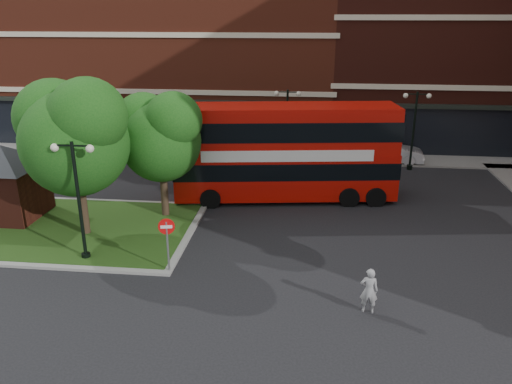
# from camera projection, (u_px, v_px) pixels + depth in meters

# --- Properties ---
(ground) EXTENTS (120.00, 120.00, 0.00)m
(ground) POSITION_uv_depth(u_px,v_px,m) (217.00, 269.00, 19.81)
(ground) COLOR black
(ground) RESTS_ON ground
(pavement_far) EXTENTS (44.00, 3.00, 0.12)m
(pavement_far) POSITION_uv_depth(u_px,v_px,m) (259.00, 156.00, 35.21)
(pavement_far) COLOR slate
(pavement_far) RESTS_ON ground
(terrace_far_left) EXTENTS (26.00, 12.00, 14.00)m
(terrace_far_left) POSITION_uv_depth(u_px,v_px,m) (171.00, 46.00, 40.67)
(terrace_far_left) COLOR maroon
(terrace_far_left) RESTS_ON ground
(terrace_far_right) EXTENTS (18.00, 12.00, 16.00)m
(terrace_far_right) POSITION_uv_depth(u_px,v_px,m) (451.00, 34.00, 38.10)
(terrace_far_right) COLOR #471911
(terrace_far_right) RESTS_ON ground
(traffic_island) EXTENTS (12.60, 7.60, 0.15)m
(traffic_island) POSITION_uv_depth(u_px,v_px,m) (61.00, 228.00, 23.40)
(traffic_island) COLOR gray
(traffic_island) RESTS_ON ground
(kiosk) EXTENTS (6.51, 6.51, 3.60)m
(kiosk) POSITION_uv_depth(u_px,v_px,m) (5.00, 174.00, 23.88)
(kiosk) COLOR #471911
(kiosk) RESTS_ON traffic_island
(tree_island_west) EXTENTS (5.40, 4.71, 7.21)m
(tree_island_west) POSITION_uv_depth(u_px,v_px,m) (73.00, 132.00, 21.25)
(tree_island_west) COLOR #2D2116
(tree_island_west) RESTS_ON ground
(tree_island_east) EXTENTS (4.46, 3.90, 6.29)m
(tree_island_east) POSITION_uv_depth(u_px,v_px,m) (159.00, 133.00, 23.46)
(tree_island_east) COLOR #2D2116
(tree_island_east) RESTS_ON ground
(lamp_island) EXTENTS (1.72, 0.36, 5.00)m
(lamp_island) POSITION_uv_depth(u_px,v_px,m) (78.00, 196.00, 19.59)
(lamp_island) COLOR black
(lamp_island) RESTS_ON ground
(lamp_far_left) EXTENTS (1.72, 0.36, 5.00)m
(lamp_far_left) POSITION_uv_depth(u_px,v_px,m) (287.00, 124.00, 32.20)
(lamp_far_left) COLOR black
(lamp_far_left) RESTS_ON ground
(lamp_far_right) EXTENTS (1.72, 0.36, 5.00)m
(lamp_far_right) POSITION_uv_depth(u_px,v_px,m) (414.00, 126.00, 31.39)
(lamp_far_right) COLOR black
(lamp_far_right) RESTS_ON ground
(bus) EXTENTS (11.94, 4.22, 4.46)m
(bus) POSITION_uv_depth(u_px,v_px,m) (285.00, 146.00, 26.38)
(bus) COLOR #B30E07
(bus) RESTS_ON ground
(woman) EXTENTS (0.63, 0.45, 1.64)m
(woman) POSITION_uv_depth(u_px,v_px,m) (369.00, 291.00, 16.73)
(woman) COLOR gray
(woman) RESTS_ON ground
(car_silver) EXTENTS (3.95, 1.71, 1.33)m
(car_silver) POSITION_uv_depth(u_px,v_px,m) (245.00, 155.00, 33.21)
(car_silver) COLOR silver
(car_silver) RESTS_ON ground
(car_white) EXTENTS (4.74, 2.02, 1.52)m
(car_white) POSITION_uv_depth(u_px,v_px,m) (388.00, 151.00, 33.61)
(car_white) COLOR white
(car_white) RESTS_ON ground
(no_entry_sign) EXTENTS (0.63, 0.18, 2.30)m
(no_entry_sign) POSITION_uv_depth(u_px,v_px,m) (167.00, 235.00, 18.97)
(no_entry_sign) COLOR slate
(no_entry_sign) RESTS_ON ground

